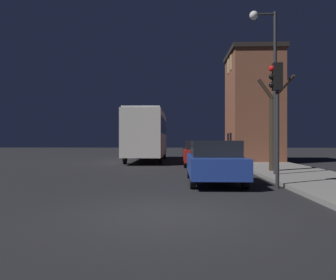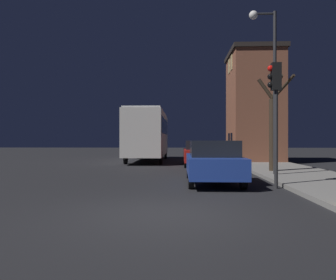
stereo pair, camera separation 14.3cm
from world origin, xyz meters
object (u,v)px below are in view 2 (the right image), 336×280
object	(u,v)px
streetlamp	(269,69)
bare_tree	(273,124)
traffic_light	(275,98)
bus	(148,132)
car_near_lane	(213,161)
car_mid_lane	(198,153)

from	to	relation	value
streetlamp	bare_tree	size ratio (longest dim) A/B	1.57
streetlamp	traffic_light	bearing A→B (deg)	-101.41
bare_tree	bus	xyz separation A→B (m)	(-6.82, 9.04, -0.16)
streetlamp	car_near_lane	size ratio (longest dim) A/B	1.51
bare_tree	car_near_lane	size ratio (longest dim) A/B	0.96
streetlamp	car_mid_lane	xyz separation A→B (m)	(-2.65, 6.14, -3.77)
bus	car_mid_lane	bearing A→B (deg)	-51.47
bus	car_mid_lane	xyz separation A→B (m)	(3.55, -4.45, -1.39)
streetlamp	bus	xyz separation A→B (m)	(-6.20, 10.59, -2.38)
streetlamp	car_near_lane	distance (m)	4.93
streetlamp	traffic_light	distance (m)	3.62
car_mid_lane	bare_tree	bearing A→B (deg)	-54.46
bare_tree	car_near_lane	world-z (taller)	bare_tree
car_near_lane	car_mid_lane	size ratio (longest dim) A/B	0.96
bus	car_mid_lane	size ratio (longest dim) A/B	2.03
car_mid_lane	bus	bearing A→B (deg)	128.53
car_near_lane	car_mid_lane	xyz separation A→B (m)	(-0.11, 8.04, -0.01)
streetlamp	traffic_light	world-z (taller)	streetlamp
car_mid_lane	streetlamp	bearing A→B (deg)	-66.60
streetlamp	bare_tree	world-z (taller)	streetlamp
bus	car_near_lane	bearing A→B (deg)	-73.70
streetlamp	bare_tree	bearing A→B (deg)	68.25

